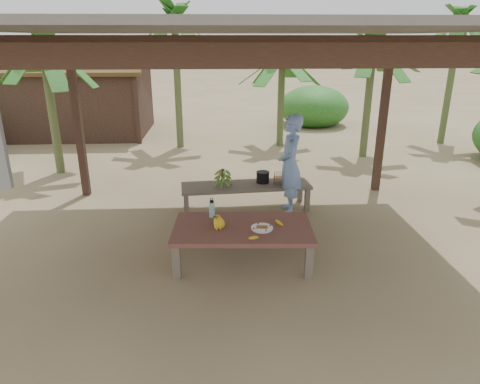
{
  "coord_description": "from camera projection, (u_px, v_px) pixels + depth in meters",
  "views": [
    {
      "loc": [
        -0.28,
        -5.51,
        2.82
      ],
      "look_at": [
        0.01,
        0.07,
        0.8
      ],
      "focal_mm": 32.0,
      "sensor_mm": 36.0,
      "label": 1
    }
  ],
  "objects": [
    {
      "name": "work_table",
      "position": [
        243.0,
        231.0,
        5.6
      ],
      "size": [
        1.85,
        1.09,
        0.5
      ],
      "rotation": [
        0.0,
        0.0,
        -0.05
      ],
      "color": "brown",
      "rests_on": "ground"
    },
    {
      "name": "banana_plant_nw",
      "position": [
        175.0,
        28.0,
        10.68
      ],
      "size": [
        1.8,
        1.8,
        3.55
      ],
      "color": "#596638",
      "rests_on": "ground"
    },
    {
      "name": "banana_plant_ne",
      "position": [
        373.0,
        54.0,
        9.96
      ],
      "size": [
        1.8,
        1.8,
        2.95
      ],
      "color": "#596638",
      "rests_on": "ground"
    },
    {
      "name": "woman",
      "position": [
        290.0,
        165.0,
        7.08
      ],
      "size": [
        0.47,
        0.65,
        1.67
      ],
      "primitive_type": "imported",
      "rotation": [
        0.0,
        0.0,
        -1.69
      ],
      "color": "#7799E1",
      "rests_on": "ground"
    },
    {
      "name": "plate",
      "position": [
        262.0,
        228.0,
        5.48
      ],
      "size": [
        0.28,
        0.28,
        0.04
      ],
      "color": "white",
      "rests_on": "work_table"
    },
    {
      "name": "ripe_banana_bunch",
      "position": [
        215.0,
        221.0,
        5.55
      ],
      "size": [
        0.28,
        0.25,
        0.15
      ],
      "primitive_type": null,
      "rotation": [
        0.0,
        0.0,
        -0.15
      ],
      "color": "yellow",
      "rests_on": "work_table"
    },
    {
      "name": "water_flask",
      "position": [
        212.0,
        209.0,
        5.84
      ],
      "size": [
        0.07,
        0.07,
        0.28
      ],
      "color": "#3EC2C0",
      "rests_on": "work_table"
    },
    {
      "name": "banana_plant_far",
      "position": [
        458.0,
        31.0,
        11.13
      ],
      "size": [
        1.8,
        1.8,
        3.48
      ],
      "color": "#596638",
      "rests_on": "ground"
    },
    {
      "name": "cooking_pot",
      "position": [
        263.0,
        177.0,
        7.4
      ],
      "size": [
        0.22,
        0.22,
        0.19
      ],
      "primitive_type": "cylinder",
      "color": "black",
      "rests_on": "bench"
    },
    {
      "name": "loose_banana_side",
      "position": [
        279.0,
        223.0,
        5.63
      ],
      "size": [
        0.11,
        0.16,
        0.04
      ],
      "primitive_type": "ellipsoid",
      "rotation": [
        0.0,
        0.0,
        0.47
      ],
      "color": "yellow",
      "rests_on": "work_table"
    },
    {
      "name": "green_banana_stalk",
      "position": [
        223.0,
        177.0,
        7.23
      ],
      "size": [
        0.29,
        0.29,
        0.31
      ],
      "primitive_type": null,
      "rotation": [
        0.0,
        0.0,
        0.09
      ],
      "color": "#598C2D",
      "rests_on": "bench"
    },
    {
      "name": "skewer_rack",
      "position": [
        278.0,
        177.0,
        7.31
      ],
      "size": [
        0.19,
        0.1,
        0.24
      ],
      "primitive_type": null,
      "rotation": [
        0.0,
        0.0,
        0.09
      ],
      "color": "#A57F47",
      "rests_on": "bench"
    },
    {
      "name": "loose_banana_front",
      "position": [
        254.0,
        238.0,
        5.21
      ],
      "size": [
        0.15,
        0.1,
        0.04
      ],
      "primitive_type": "ellipsoid",
      "rotation": [
        0.0,
        0.0,
        2.02
      ],
      "color": "yellow",
      "rests_on": "work_table"
    },
    {
      "name": "ground",
      "position": [
        240.0,
        246.0,
        6.14
      ],
      "size": [
        80.0,
        80.0,
        0.0
      ],
      "primitive_type": "plane",
      "color": "brown",
      "rests_on": "ground"
    },
    {
      "name": "bench",
      "position": [
        246.0,
        187.0,
        7.35
      ],
      "size": [
        2.24,
        0.79,
        0.45
      ],
      "rotation": [
        0.0,
        0.0,
        0.09
      ],
      "color": "brown",
      "rests_on": "ground"
    },
    {
      "name": "banana_plant_w",
      "position": [
        44.0,
        56.0,
        8.66
      ],
      "size": [
        1.8,
        1.8,
        2.96
      ],
      "color": "#596638",
      "rests_on": "ground"
    },
    {
      "name": "hut",
      "position": [
        79.0,
        97.0,
        13.06
      ],
      "size": [
        4.4,
        3.43,
        2.85
      ],
      "color": "black",
      "rests_on": "ground"
    },
    {
      "name": "banana_plant_n",
      "position": [
        282.0,
        64.0,
        11.14
      ],
      "size": [
        1.8,
        1.8,
        2.66
      ],
      "color": "#596638",
      "rests_on": "ground"
    },
    {
      "name": "pavilion",
      "position": [
        238.0,
        41.0,
        5.19
      ],
      "size": [
        6.6,
        5.6,
        2.95
      ],
      "color": "black",
      "rests_on": "ground"
    }
  ]
}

